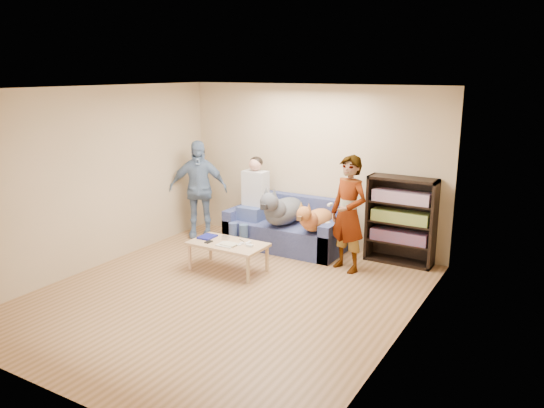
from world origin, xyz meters
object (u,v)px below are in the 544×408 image
Objects in this scene: dog_gray at (282,210)px; bookshelf at (401,219)px; camera_silver at (226,238)px; sofa at (287,230)px; coffee_table at (228,246)px; person_seated at (252,198)px; notebook_blue at (207,237)px; person_standing_left at (198,189)px; person_standing_right at (348,214)px; dog_tan at (315,219)px.

bookshelf reaches higher than dog_gray.
sofa is (0.33, 1.23, -0.16)m from camera_silver.
sofa is 1.73× the size of coffee_table.
camera_silver is 0.10× the size of coffee_table.
coffee_table is at bearing -73.54° from person_seated.
notebook_blue is at bearing 172.87° from coffee_table.
camera_silver reaches higher than notebook_blue.
person_standing_right is at bearing -36.30° from person_standing_left.
person_seated is 2.40m from bookshelf.
camera_silver is (1.26, -0.99, -0.39)m from person_standing_left.
dog_gray is 1.16× the size of coffee_table.
camera_silver is at bearing 14.04° from notebook_blue.
person_standing_right is 6.41× the size of notebook_blue.
coffee_table is 2.58m from bookshelf.
camera_silver is 0.10× the size of dog_tan.
person_seated is 1.20m from dog_tan.
person_standing_left is at bearing -177.86° from dog_gray.
sofa is 1.29× the size of person_seated.
bookshelf is (3.39, 0.48, -0.16)m from person_standing_left.
bookshelf reaches higher than notebook_blue.
sofa is (-1.24, 0.45, -0.55)m from person_standing_right.
person_standing_right reaches higher than sofa.
person_seated reaches higher than camera_silver.
dog_gray is 1.83m from bookshelf.
person_standing_right reaches higher than dog_tan.
camera_silver is at bearing -145.47° from bookshelf.
notebook_blue is at bearing -147.50° from bookshelf.
dog_tan is at bearing -158.67° from bookshelf.
person_standing_right is 1.46× the size of dog_tan.
notebook_blue is 2.36× the size of camera_silver.
dog_gray is 1.12× the size of dog_tan.
dog_tan is 1.41m from coffee_table.
notebook_blue is 0.24× the size of coffee_table.
bookshelf reaches higher than coffee_table.
coffee_table is at bearing -126.29° from dog_tan.
camera_silver reaches higher than coffee_table.
dog_gray is 0.60m from dog_tan.
person_seated is at bearing 106.46° from coffee_table.
person_standing_right is 0.89m from bookshelf.
person_standing_left reaches higher than sofa.
person_standing_right is at bearing 31.97° from coffee_table.
person_seated is at bearing 174.64° from dog_gray.
dog_tan reaches higher than coffee_table.
person_seated is 0.60m from dog_gray.
sofa is 1.86m from bookshelf.
dog_tan is at bearing -178.18° from person_standing_right.
dog_gray is (0.02, -0.18, 0.39)m from sofa.
notebook_blue is at bearing -119.29° from dog_gray.
coffee_table is 0.85× the size of bookshelf.
camera_silver is at bearing -133.28° from dog_tan.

